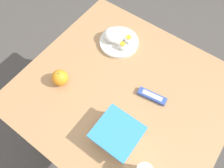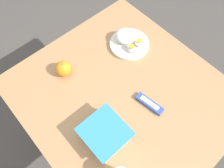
% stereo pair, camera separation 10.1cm
% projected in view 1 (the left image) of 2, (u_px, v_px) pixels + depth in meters
% --- Properties ---
extents(ground_plane, '(10.00, 10.00, 0.00)m').
position_uv_depth(ground_plane, '(120.00, 134.00, 1.69)').
color(ground_plane, '#4C4742').
extents(table, '(0.96, 0.88, 0.75)m').
position_uv_depth(table, '(124.00, 100.00, 1.12)').
color(table, '#AD7F51').
rests_on(table, ground_plane).
extents(food_container, '(0.18, 0.17, 0.09)m').
position_uv_depth(food_container, '(117.00, 135.00, 0.89)').
color(food_container, white).
rests_on(food_container, table).
extents(orange_fruit, '(0.08, 0.08, 0.08)m').
position_uv_depth(orange_fruit, '(60.00, 78.00, 1.02)').
color(orange_fruit, orange).
rests_on(orange_fruit, table).
extents(rice_plate, '(0.21, 0.21, 0.07)m').
position_uv_depth(rice_plate, '(118.00, 39.00, 1.15)').
color(rice_plate, silver).
rests_on(rice_plate, table).
extents(candy_bar, '(0.14, 0.06, 0.02)m').
position_uv_depth(candy_bar, '(152.00, 96.00, 1.01)').
color(candy_bar, '#334C9E').
rests_on(candy_bar, table).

